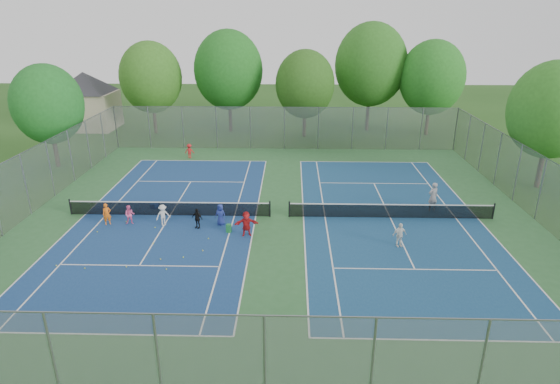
{
  "coord_description": "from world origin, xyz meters",
  "views": [
    {
      "loc": [
        0.75,
        -27.18,
        12.05
      ],
      "look_at": [
        0.0,
        1.0,
        1.3
      ],
      "focal_mm": 30.0,
      "sensor_mm": 36.0,
      "label": 1
    }
  ],
  "objects_px": {
    "ball_crate": "(154,206)",
    "net_right": "(391,211)",
    "instructor": "(433,197)",
    "net_left": "(170,209)",
    "ball_hopper": "(229,228)"
  },
  "relations": [
    {
      "from": "net_left",
      "to": "instructor",
      "type": "distance_m",
      "value": 16.97
    },
    {
      "from": "ball_crate",
      "to": "instructor",
      "type": "height_order",
      "value": "instructor"
    },
    {
      "from": "net_right",
      "to": "ball_crate",
      "type": "xyz_separation_m",
      "value": [
        -15.36,
        1.18,
        -0.29
      ]
    },
    {
      "from": "net_right",
      "to": "ball_hopper",
      "type": "height_order",
      "value": "net_right"
    },
    {
      "from": "net_left",
      "to": "net_right",
      "type": "height_order",
      "value": "same"
    },
    {
      "from": "net_left",
      "to": "instructor",
      "type": "bearing_deg",
      "value": 4.25
    },
    {
      "from": "instructor",
      "to": "ball_crate",
      "type": "bearing_deg",
      "value": -22.49
    },
    {
      "from": "ball_crate",
      "to": "net_right",
      "type": "bearing_deg",
      "value": -4.41
    },
    {
      "from": "net_right",
      "to": "ball_hopper",
      "type": "relative_size",
      "value": 24.98
    },
    {
      "from": "ball_crate",
      "to": "ball_hopper",
      "type": "distance_m",
      "value": 6.48
    },
    {
      "from": "net_left",
      "to": "ball_crate",
      "type": "distance_m",
      "value": 1.82
    },
    {
      "from": "net_right",
      "to": "instructor",
      "type": "xyz_separation_m",
      "value": [
        2.92,
        1.26,
        0.52
      ]
    },
    {
      "from": "ball_crate",
      "to": "instructor",
      "type": "bearing_deg",
      "value": 0.23
    },
    {
      "from": "net_right",
      "to": "instructor",
      "type": "height_order",
      "value": "instructor"
    },
    {
      "from": "net_right",
      "to": "instructor",
      "type": "bearing_deg",
      "value": 23.29
    }
  ]
}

